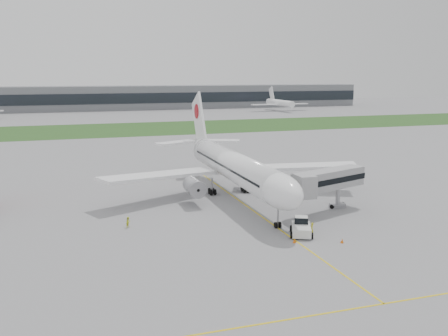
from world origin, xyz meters
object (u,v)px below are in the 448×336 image
object	(u,v)px
ground_crew_near	(312,229)
airliner	(233,165)
pushback_tug	(301,227)
jet_bridge	(325,181)

from	to	relation	value
ground_crew_near	airliner	bearing A→B (deg)	-125.59
pushback_tug	ground_crew_near	bearing A→B (deg)	-11.89
airliner	ground_crew_near	xyz separation A→B (m)	(3.04, -24.35, -4.74)
airliner	ground_crew_near	world-z (taller)	airliner
pushback_tug	airliner	bearing A→B (deg)	118.85
airliner	pushback_tug	bearing A→B (deg)	-85.42
jet_bridge	ground_crew_near	bearing A→B (deg)	-146.48
airliner	jet_bridge	distance (m)	17.98
airliner	pushback_tug	xyz separation A→B (m)	(1.88, -23.50, -4.61)
ground_crew_near	pushback_tug	bearing A→B (deg)	-78.87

